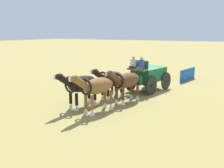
# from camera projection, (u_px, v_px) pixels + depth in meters

# --- Properties ---
(ground_plane) EXTENTS (220.00, 220.00, 0.00)m
(ground_plane) POSITION_uv_depth(u_px,v_px,m) (149.00, 90.00, 18.52)
(ground_plane) COLOR #9E8C4C
(show_wagon) EXTENTS (5.69, 2.49, 2.70)m
(show_wagon) POSITION_uv_depth(u_px,v_px,m) (148.00, 75.00, 18.14)
(show_wagon) COLOR #195B38
(show_wagon) RESTS_ON ground
(draft_horse_rear_near) EXTENTS (3.18, 1.32, 2.20)m
(draft_horse_rear_near) POSITION_uv_depth(u_px,v_px,m) (126.00, 81.00, 15.14)
(draft_horse_rear_near) COLOR brown
(draft_horse_rear_near) RESTS_ON ground
(draft_horse_rear_off) EXTENTS (2.97, 1.26, 2.16)m
(draft_horse_rear_off) POSITION_uv_depth(u_px,v_px,m) (111.00, 79.00, 15.98)
(draft_horse_rear_off) COLOR #331E14
(draft_horse_rear_off) RESTS_ON ground
(draft_horse_lead_near) EXTENTS (3.18, 1.29, 2.27)m
(draft_horse_lead_near) POSITION_uv_depth(u_px,v_px,m) (97.00, 87.00, 13.21)
(draft_horse_lead_near) COLOR brown
(draft_horse_lead_near) RESTS_ON ground
(draft_horse_lead_off) EXTENTS (3.10, 1.33, 2.21)m
(draft_horse_lead_off) POSITION_uv_depth(u_px,v_px,m) (81.00, 85.00, 14.07)
(draft_horse_lead_off) COLOR black
(draft_horse_lead_off) RESTS_ON ground
(sponsor_banner) EXTENTS (3.17, 0.59, 1.10)m
(sponsor_banner) POSITION_uv_depth(u_px,v_px,m) (188.00, 75.00, 22.16)
(sponsor_banner) COLOR #1959B2
(sponsor_banner) RESTS_ON ground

